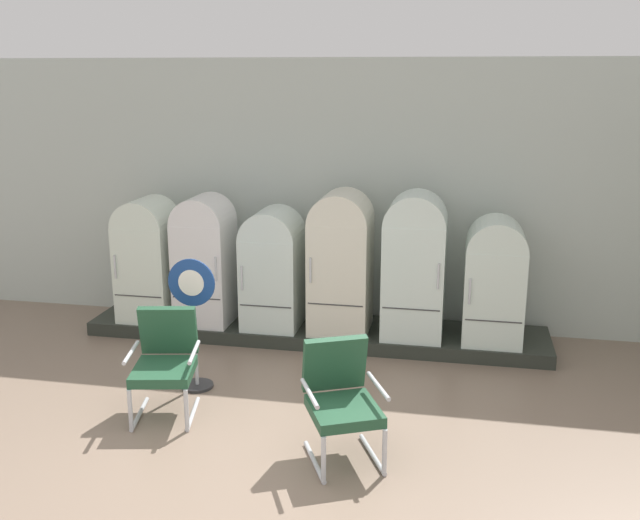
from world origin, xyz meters
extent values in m
cube|color=#836D5C|center=(0.00, 0.00, -0.03)|extent=(12.00, 10.00, 0.05)
cube|color=beige|center=(0.00, 3.66, 1.61)|extent=(11.76, 0.12, 3.22)
cube|color=#47443F|center=(0.00, 3.66, 2.87)|extent=(11.76, 0.07, 0.06)
cube|color=#2A2E27|center=(0.00, 3.02, 0.08)|extent=(5.37, 0.95, 0.16)
cube|color=silver|center=(-2.02, 2.92, 0.73)|extent=(0.63, 0.67, 1.15)
cylinder|color=silver|center=(-2.02, 2.92, 1.30)|extent=(0.63, 0.65, 0.63)
cube|color=#383838|center=(-2.02, 2.59, 0.52)|extent=(0.58, 0.01, 0.01)
cylinder|color=silver|center=(-2.28, 2.57, 0.87)|extent=(0.02, 0.02, 0.28)
cube|color=white|center=(-1.30, 2.91, 0.76)|extent=(0.62, 0.63, 1.21)
cylinder|color=white|center=(-1.30, 2.91, 1.37)|extent=(0.62, 0.62, 0.62)
cube|color=#383838|center=(-1.30, 2.59, 0.54)|extent=(0.57, 0.01, 0.01)
cylinder|color=silver|center=(-1.05, 2.57, 0.91)|extent=(0.02, 0.02, 0.28)
cube|color=silver|center=(-0.49, 2.93, 0.69)|extent=(0.65, 0.68, 1.07)
cylinder|color=silver|center=(-0.49, 2.93, 1.23)|extent=(0.65, 0.67, 0.65)
cube|color=#383838|center=(-0.49, 2.59, 0.50)|extent=(0.59, 0.01, 0.01)
cylinder|color=silver|center=(-0.75, 2.57, 0.82)|extent=(0.02, 0.02, 0.28)
cube|color=silver|center=(0.31, 2.94, 0.80)|extent=(0.67, 0.70, 1.28)
cylinder|color=silver|center=(0.31, 2.94, 1.44)|extent=(0.67, 0.68, 0.67)
cube|color=#383838|center=(0.31, 2.59, 0.57)|extent=(0.62, 0.01, 0.01)
cylinder|color=silver|center=(0.04, 2.57, 0.95)|extent=(0.02, 0.02, 0.28)
cube|color=silver|center=(1.14, 2.91, 0.80)|extent=(0.67, 0.65, 1.30)
cylinder|color=silver|center=(1.14, 2.91, 1.45)|extent=(0.67, 0.64, 0.67)
cube|color=#383838|center=(1.14, 2.59, 0.57)|extent=(0.62, 0.01, 0.01)
cylinder|color=silver|center=(1.42, 2.57, 0.96)|extent=(0.02, 0.02, 0.28)
cube|color=silver|center=(2.02, 2.94, 0.68)|extent=(0.64, 0.70, 1.06)
cylinder|color=silver|center=(2.02, 2.94, 1.21)|extent=(0.64, 0.68, 0.64)
cube|color=#383838|center=(2.02, 2.59, 0.49)|extent=(0.59, 0.01, 0.01)
cylinder|color=silver|center=(1.75, 2.57, 0.81)|extent=(0.02, 0.02, 0.28)
cylinder|color=silver|center=(-1.18, 0.74, 0.02)|extent=(0.17, 0.62, 0.04)
cylinder|color=silver|center=(-1.12, 0.45, 0.21)|extent=(0.05, 0.05, 0.37)
cylinder|color=silver|center=(-0.70, 0.84, 0.02)|extent=(0.17, 0.62, 0.04)
cylinder|color=silver|center=(-0.64, 0.55, 0.21)|extent=(0.05, 0.05, 0.37)
cube|color=#224E33|center=(-0.94, 0.79, 0.44)|extent=(0.63, 0.67, 0.09)
cube|color=#224E33|center=(-1.00, 1.08, 0.72)|extent=(0.55, 0.27, 0.48)
cylinder|color=silver|center=(-1.22, 0.73, 0.62)|extent=(0.14, 0.51, 0.04)
cylinder|color=silver|center=(-0.66, 0.84, 0.62)|extent=(0.14, 0.51, 0.04)
cylinder|color=silver|center=(0.56, 0.23, 0.02)|extent=(0.30, 0.58, 0.04)
cylinder|color=silver|center=(0.69, -0.04, 0.21)|extent=(0.05, 0.05, 0.37)
cylinder|color=silver|center=(1.01, 0.44, 0.02)|extent=(0.30, 0.58, 0.04)
cylinder|color=silver|center=(1.13, 0.17, 0.21)|extent=(0.05, 0.05, 0.37)
cube|color=#224E33|center=(0.78, 0.33, 0.44)|extent=(0.72, 0.74, 0.09)
cube|color=#224E33|center=(0.66, 0.61, 0.72)|extent=(0.55, 0.38, 0.48)
cylinder|color=silver|center=(0.53, 0.21, 0.62)|extent=(0.25, 0.48, 0.04)
cylinder|color=silver|center=(1.04, 0.46, 0.62)|extent=(0.25, 0.48, 0.04)
cylinder|color=#2D2D30|center=(-0.88, 1.44, 0.01)|extent=(0.32, 0.32, 0.03)
cylinder|color=silver|center=(-0.88, 1.44, 0.56)|extent=(0.04, 0.04, 1.07)
cylinder|color=navy|center=(-0.88, 1.41, 1.10)|extent=(0.47, 0.02, 0.47)
cylinder|color=white|center=(-0.88, 1.40, 1.10)|extent=(0.26, 0.00, 0.26)
camera|label=1|loc=(1.62, -4.85, 3.07)|focal=40.48mm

